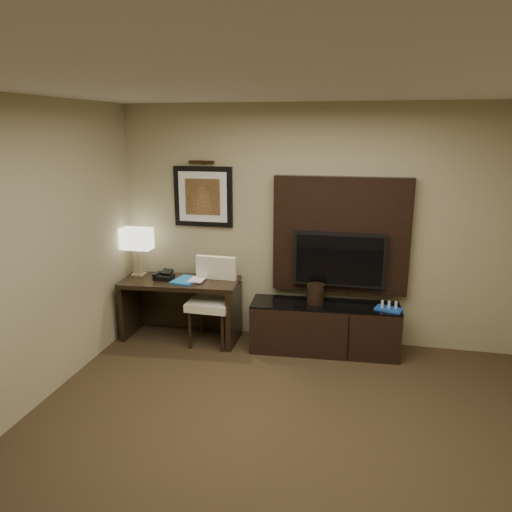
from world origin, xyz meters
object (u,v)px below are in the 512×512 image
(credenza, at_px, (324,328))
(desk_phone, at_px, (164,275))
(desk_chair, at_px, (211,303))
(ice_bucket, at_px, (315,294))
(tv, at_px, (339,259))
(minibar_tray, at_px, (389,306))
(desk, at_px, (181,309))
(table_lamp, at_px, (138,254))

(credenza, bearing_deg, desk_phone, 176.91)
(desk_chair, height_order, ice_bucket, desk_chair)
(credenza, bearing_deg, tv, 54.01)
(credenza, height_order, desk_chair, desk_chair)
(desk_phone, height_order, ice_bucket, desk_phone)
(tv, bearing_deg, ice_bucket, -141.71)
(minibar_tray, bearing_deg, tv, 157.06)
(credenza, height_order, ice_bucket, ice_bucket)
(ice_bucket, bearing_deg, desk, -179.76)
(desk_chair, distance_m, desk_phone, 0.65)
(tv, bearing_deg, credenza, -122.75)
(desk_chair, bearing_deg, table_lamp, 171.85)
(table_lamp, height_order, ice_bucket, table_lamp)
(table_lamp, height_order, desk_phone, table_lamp)
(table_lamp, relative_size, ice_bucket, 2.38)
(table_lamp, distance_m, minibar_tray, 2.93)
(minibar_tray, bearing_deg, desk_chair, -179.13)
(minibar_tray, bearing_deg, desk_phone, 179.13)
(desk_phone, height_order, minibar_tray, desk_phone)
(desk_chair, height_order, desk_phone, desk_chair)
(credenza, relative_size, tv, 1.62)
(desk_phone, bearing_deg, desk_chair, -2.92)
(credenza, bearing_deg, ice_bucket, 173.30)
(table_lamp, bearing_deg, tv, 2.37)
(desk_chair, distance_m, table_lamp, 1.07)
(credenza, xyz_separation_m, table_lamp, (-2.23, 0.09, 0.70))
(desk, height_order, table_lamp, table_lamp)
(desk, height_order, minibar_tray, desk)
(desk_phone, bearing_deg, credenza, 3.84)
(minibar_tray, bearing_deg, credenza, 176.31)
(table_lamp, bearing_deg, credenza, -2.37)
(credenza, relative_size, desk_chair, 1.62)
(credenza, relative_size, desk_phone, 8.16)
(desk, distance_m, table_lamp, 0.84)
(desk, height_order, credenza, desk)
(table_lamp, bearing_deg, ice_bucket, -2.32)
(desk, bearing_deg, desk_chair, -14.87)
(desk_phone, distance_m, ice_bucket, 1.77)
(desk, bearing_deg, ice_bucket, -4.07)
(desk_chair, bearing_deg, desk_phone, 175.15)
(desk_chair, relative_size, minibar_tray, 3.64)
(desk, relative_size, table_lamp, 2.62)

